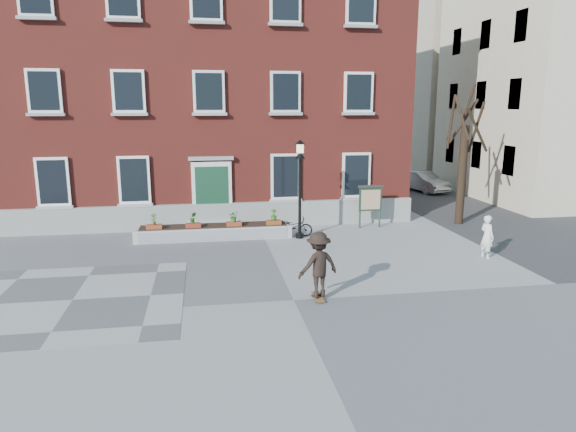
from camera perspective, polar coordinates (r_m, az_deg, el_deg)
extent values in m
plane|color=gray|center=(14.27, 0.65, -9.33)|extent=(100.00, 100.00, 0.00)
cube|color=#525254|center=(15.45, -22.81, -8.59)|extent=(6.00, 6.00, 0.01)
imported|color=black|center=(20.89, 0.61, -1.20)|extent=(1.58, 0.69, 0.81)
imported|color=#A5A8AA|center=(33.04, 14.78, 3.73)|extent=(2.20, 3.96, 1.24)
imported|color=white|center=(19.18, 21.24, -2.15)|extent=(0.49, 0.63, 1.52)
cube|color=maroon|center=(27.09, -8.95, 13.64)|extent=(18.00, 10.00, 12.00)
cube|color=gray|center=(22.45, -8.36, 0.00)|extent=(18.00, 0.24, 1.10)
cube|color=gray|center=(22.42, -8.31, -1.20)|extent=(2.60, 0.80, 0.20)
cube|color=#A6A7A2|center=(22.52, -8.34, -0.62)|extent=(2.20, 0.50, 0.20)
cube|color=silver|center=(22.28, -8.45, 2.78)|extent=(1.70, 0.12, 2.50)
cube|color=#163D27|center=(22.25, -8.43, 2.51)|extent=(1.40, 0.06, 2.30)
cube|color=gray|center=(22.06, -8.56, 6.36)|extent=(1.90, 0.25, 0.15)
cube|color=white|center=(23.00, -24.67, 3.48)|extent=(1.30, 0.10, 2.00)
cube|color=black|center=(22.95, -24.70, 3.46)|extent=(1.08, 0.04, 1.78)
cube|color=#ACACA6|center=(23.10, -24.47, 0.86)|extent=(1.44, 0.20, 0.12)
cube|color=white|center=(22.81, -25.48, 12.45)|extent=(1.30, 0.10, 1.70)
cube|color=black|center=(22.76, -25.51, 12.45)|extent=(1.08, 0.04, 1.48)
cube|color=gray|center=(22.74, -25.31, 10.16)|extent=(1.44, 0.20, 0.12)
cube|color=#A1A19C|center=(22.97, -26.16, 19.14)|extent=(1.44, 0.20, 0.12)
cube|color=white|center=(22.37, -16.73, 3.86)|extent=(1.30, 0.10, 2.00)
cube|color=black|center=(22.32, -16.74, 3.84)|extent=(1.08, 0.04, 1.78)
cube|color=#ADADA7|center=(22.48, -16.58, 1.17)|extent=(1.44, 0.20, 0.12)
cube|color=white|center=(22.17, -17.31, 13.10)|extent=(1.30, 0.10, 1.70)
cube|color=black|center=(22.12, -17.32, 13.10)|extent=(1.08, 0.04, 1.48)
cube|color=#9C9C97|center=(22.10, -17.18, 10.75)|extent=(1.44, 0.20, 0.12)
cube|color=gray|center=(22.34, -17.79, 20.00)|extent=(1.44, 0.20, 0.12)
cube|color=silver|center=(21.98, -8.79, 13.51)|extent=(1.30, 0.10, 1.70)
cube|color=black|center=(21.93, -8.79, 13.51)|extent=(1.08, 0.04, 1.48)
cube|color=#A7A7A2|center=(21.92, -8.71, 11.14)|extent=(1.44, 0.20, 0.12)
cube|color=gray|center=(22.16, -9.02, 20.48)|extent=(1.44, 0.20, 0.12)
cube|color=silver|center=(22.46, -0.28, 4.41)|extent=(1.30, 0.10, 2.00)
cube|color=black|center=(22.41, -0.26, 4.39)|extent=(1.08, 0.04, 1.78)
cube|color=#AAA9A4|center=(22.57, -0.25, 1.72)|extent=(1.44, 0.20, 0.12)
cube|color=silver|center=(22.26, -0.29, 13.63)|extent=(1.30, 0.10, 1.70)
cube|color=black|center=(22.21, -0.27, 13.63)|extent=(1.08, 0.04, 1.48)
cube|color=gray|center=(22.20, -0.26, 11.28)|extent=(1.44, 0.20, 0.12)
cube|color=silver|center=(22.64, -0.30, 22.77)|extent=(1.30, 0.10, 1.70)
cube|color=black|center=(22.59, -0.28, 22.80)|extent=(1.08, 0.04, 1.48)
cube|color=gray|center=(22.43, -0.27, 20.52)|extent=(1.44, 0.20, 0.12)
cube|color=white|center=(23.18, 7.58, 4.54)|extent=(1.30, 0.10, 2.00)
cube|color=black|center=(23.13, 7.62, 4.52)|extent=(1.08, 0.04, 1.78)
cube|color=#A2A39E|center=(23.28, 7.55, 1.94)|extent=(1.44, 0.20, 0.12)
cube|color=white|center=(22.99, 7.84, 13.47)|extent=(1.30, 0.10, 1.70)
cube|color=black|center=(22.94, 7.88, 13.47)|extent=(1.08, 0.04, 1.48)
cube|color=#9B9B96|center=(22.92, 7.82, 11.20)|extent=(1.44, 0.20, 0.12)
cube|color=white|center=(23.35, 8.11, 22.33)|extent=(1.30, 0.10, 1.70)
cube|color=black|center=(23.31, 8.15, 22.35)|extent=(1.08, 0.04, 1.48)
cube|color=gray|center=(23.15, 8.09, 20.14)|extent=(1.44, 0.20, 0.12)
cube|color=beige|center=(20.88, -8.23, -1.77)|extent=(6.20, 1.10, 0.50)
cube|color=silver|center=(20.33, -8.20, -2.14)|extent=(5.80, 0.02, 0.40)
cube|color=black|center=(20.82, -8.25, -1.10)|extent=(5.80, 0.90, 0.06)
cube|color=brown|center=(20.65, -14.64, -1.20)|extent=(0.60, 0.25, 0.20)
imported|color=#30611D|center=(20.57, -14.69, -0.32)|extent=(0.24, 0.24, 0.45)
cube|color=maroon|center=(20.56, -10.48, -1.06)|extent=(0.60, 0.25, 0.20)
imported|color=#2D641E|center=(20.49, -10.51, -0.18)|extent=(0.25, 0.25, 0.45)
cube|color=brown|center=(20.58, -6.02, -0.91)|extent=(0.60, 0.25, 0.20)
imported|color=#2B621D|center=(20.51, -6.04, -0.02)|extent=(0.40, 0.40, 0.45)
cube|color=brown|center=(20.73, -1.60, -0.75)|extent=(0.60, 0.25, 0.20)
imported|color=#2B651E|center=(20.66, -1.61, 0.13)|extent=(0.25, 0.25, 0.45)
cylinder|color=black|center=(24.11, 18.76, 4.30)|extent=(0.36, 0.36, 4.40)
cylinder|color=#322116|center=(24.18, 20.18, 9.19)|extent=(0.12, 1.12, 2.23)
cylinder|color=#302115|center=(24.47, 18.92, 9.93)|extent=(1.18, 0.49, 1.97)
cylinder|color=black|center=(24.02, 17.69, 9.97)|extent=(0.88, 1.14, 2.35)
cylinder|color=#2F2115|center=(23.59, 18.78, 10.31)|extent=(0.60, 0.77, 1.90)
cylinder|color=black|center=(23.49, 20.27, 9.01)|extent=(1.39, 0.55, 1.95)
cylinder|color=black|center=(24.11, 19.47, 11.82)|extent=(0.43, 0.48, 1.58)
cube|color=#3C3C3F|center=(34.61, 15.20, 3.04)|extent=(8.00, 36.00, 0.01)
cube|color=beige|center=(33.90, 28.35, 13.74)|extent=(10.00, 11.00, 14.00)
cube|color=#BEB099|center=(44.06, 18.59, 13.19)|extent=(10.00, 11.00, 13.00)
cube|color=black|center=(28.52, 23.38, 5.67)|extent=(0.08, 1.00, 1.50)
cube|color=black|center=(31.25, 20.24, 6.40)|extent=(0.08, 1.00, 1.50)
cube|color=black|center=(34.06, 17.60, 6.99)|extent=(0.08, 1.00, 1.50)
cube|color=black|center=(28.39, 23.95, 12.29)|extent=(0.08, 1.00, 1.50)
cube|color=black|center=(31.13, 20.69, 12.45)|extent=(0.08, 1.00, 1.50)
cube|color=black|center=(33.95, 17.96, 12.54)|extent=(0.08, 1.00, 1.50)
cube|color=black|center=(28.64, 24.53, 18.68)|extent=(0.08, 1.00, 1.50)
cube|color=black|center=(31.36, 21.15, 18.28)|extent=(0.08, 1.00, 1.50)
cube|color=black|center=(34.16, 18.33, 17.91)|extent=(0.08, 1.00, 1.50)
cylinder|color=black|center=(20.72, 1.30, -2.18)|extent=(0.32, 0.32, 0.20)
cylinder|color=black|center=(20.40, 1.32, 1.91)|extent=(0.12, 0.12, 3.20)
cone|color=black|center=(20.16, 1.35, 6.81)|extent=(0.40, 0.40, 0.30)
cube|color=beige|center=(20.14, 1.35, 7.52)|extent=(0.24, 0.24, 0.34)
cone|color=black|center=(20.12, 1.35, 8.23)|extent=(0.40, 0.40, 0.16)
cylinder|color=#1A3423|center=(22.46, 8.01, 0.93)|extent=(0.08, 0.08, 1.80)
cylinder|color=#1B3729|center=(22.75, 10.18, 0.99)|extent=(0.08, 0.08, 1.80)
cube|color=black|center=(22.54, 9.13, 1.83)|extent=(1.00, 0.10, 1.00)
cube|color=#D3BF88|center=(22.48, 9.18, 1.81)|extent=(0.85, 0.02, 0.85)
cube|color=#322E2B|center=(22.44, 9.18, 3.26)|extent=(1.10, 0.16, 0.10)
cube|color=brown|center=(14.35, 3.34, -8.96)|extent=(0.22, 0.78, 0.03)
cylinder|color=black|center=(14.09, 3.23, -9.52)|extent=(0.03, 0.05, 0.05)
cylinder|color=black|center=(14.13, 3.95, -9.47)|extent=(0.03, 0.05, 0.05)
cylinder|color=black|center=(14.60, 2.75, -8.73)|extent=(0.03, 0.05, 0.05)
cylinder|color=black|center=(14.64, 3.45, -8.68)|extent=(0.03, 0.05, 0.05)
imported|color=black|center=(14.05, 3.39, -5.43)|extent=(1.33, 1.01, 1.83)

